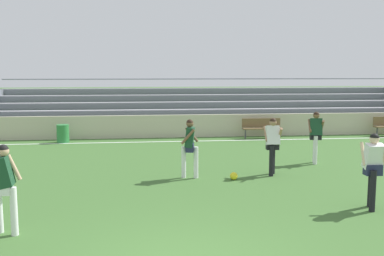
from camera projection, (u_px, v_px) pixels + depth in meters
field_line_sideline at (155, 142)px, 19.04m from camera, size 44.00×0.12×0.01m
sideline_wall at (154, 126)px, 20.18m from camera, size 48.00×0.16×1.05m
bleacher_stand at (208, 108)px, 23.51m from camera, size 22.49×4.44×2.63m
bench_near_wall_gap at (262, 126)px, 20.08m from camera, size 1.80×0.40×0.90m
trash_bin at (63, 134)px, 18.83m from camera, size 0.52×0.52×0.77m
player_dark_wide_left at (190, 143)px, 12.46m from camera, size 0.56×0.55×1.70m
player_white_trailing_run at (273, 141)px, 12.83m from camera, size 0.47×0.59×1.69m
player_dark_wide_right at (5, 181)px, 8.13m from camera, size 0.53×0.44×1.71m
player_dark_deep_cover at (316, 133)px, 14.46m from camera, size 0.55×0.52×1.73m
player_white_overlapping at (373, 164)px, 9.63m from camera, size 0.45×0.50×1.70m
soccer_ball at (234, 176)px, 12.36m from camera, size 0.22×0.22×0.22m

